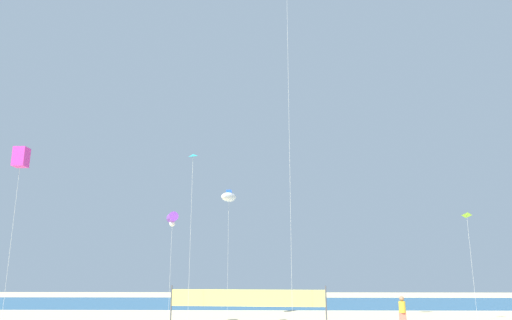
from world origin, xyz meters
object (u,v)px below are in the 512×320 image
Objects in this scene: beachgoer_mustard_shirt at (402,310)px; kite_white_inflatable at (229,197)px; volleyball_net at (247,300)px; kite_lime_diamond at (467,216)px; kite_violet_tube at (172,218)px; kite_cyan_diamond at (193,160)px; kite_magenta_box at (21,157)px.

kite_white_inflatable is (-10.86, 5.28, 7.65)m from beachgoer_mustard_shirt.
volleyball_net is 15.68m from kite_lime_diamond.
kite_violet_tube is (-4.63, 1.29, 4.69)m from volleyball_net.
kite_lime_diamond is 19.11m from kite_violet_tube.
beachgoer_mustard_shirt is 0.25× the size of kite_lime_diamond.
kite_lime_diamond is 16.47m from kite_white_inflatable.
kite_white_inflatable reaches higher than volleyball_net.
beachgoer_mustard_shirt is 14.83m from kite_violet_tube.
kite_lime_diamond is (14.28, 4.02, 5.07)m from volleyball_net.
kite_cyan_diamond reaches higher than kite_lime_diamond.
kite_magenta_box reaches higher than volleyball_net.
kite_white_inflatable reaches higher than kite_violet_tube.
kite_lime_diamond is at bearing 17.09° from kite_magenta_box.
kite_lime_diamond is at bearing 8.20° from kite_violet_tube.
kite_cyan_diamond reaches higher than kite_violet_tube.
kite_magenta_box reaches higher than beachgoer_mustard_shirt.
kite_cyan_diamond is at bearing -100.21° from kite_white_inflatable.
kite_cyan_diamond is at bearing -164.92° from kite_lime_diamond.
kite_magenta_box is 27.11m from kite_lime_diamond.
kite_magenta_box is at bearing -158.85° from kite_cyan_diamond.
kite_lime_diamond is at bearing -65.53° from beachgoer_mustard_shirt.
beachgoer_mustard_shirt is 0.18× the size of kite_magenta_box.
kite_white_inflatable is at bearing 49.25° from kite_magenta_box.
kite_magenta_box is at bearing -162.91° from kite_lime_diamond.
beachgoer_mustard_shirt is at bearing 16.53° from kite_magenta_box.
kite_lime_diamond is (25.83, 7.94, -2.17)m from kite_magenta_box.
kite_magenta_box is 1.03× the size of kite_white_inflatable.
kite_magenta_box reaches higher than kite_violet_tube.
beachgoer_mustard_shirt is at bearing 13.26° from kite_cyan_diamond.
kite_lime_diamond is at bearing -12.30° from kite_white_inflatable.
volleyball_net is at bearing 18.76° from kite_magenta_box.
kite_cyan_diamond is 1.08× the size of kite_white_inflatable.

